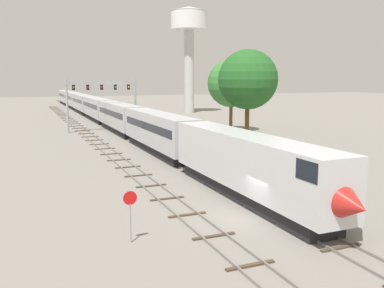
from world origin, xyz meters
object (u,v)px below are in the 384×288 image
Objects in this scene: water_tower at (189,30)px; trackside_tree_left at (248,80)px; trackside_tree_mid at (231,83)px; passenger_train at (96,108)px; signal_gantry at (102,94)px; stop_sign at (130,209)px.

water_tower is 2.17× the size of trackside_tree_left.
trackside_tree_mid is (-8.53, -39.61, -13.22)m from water_tower.
water_tower reaches higher than trackside_tree_mid.
signal_gantry is (-2.25, -19.33, 3.78)m from passenger_train.
trackside_tree_mid is (6.39, 16.38, -0.61)m from trackside_tree_left.
trackside_tree_left is 17.60m from trackside_tree_mid.
trackside_tree_mid is at bearing -23.17° from signal_gantry.
passenger_train is 19.82m from signal_gantry.
trackside_tree_mid reaches higher than signal_gantry.
water_tower is at bearing 65.72° from stop_sign.
trackside_tree_mid is at bearing -102.15° from water_tower.
passenger_train is 46.15m from trackside_tree_left.
trackside_tree_mid is (17.81, -27.91, 5.51)m from passenger_train.
trackside_tree_mid reaches higher than passenger_train.
trackside_tree_left reaches higher than passenger_train.
signal_gantry is 0.97× the size of trackside_tree_left.
water_tower is 59.30m from trackside_tree_left.
passenger_train is 11.85× the size of trackside_tree_left.
water_tower is 90.49m from stop_sign.
passenger_train is 12.25× the size of signal_gantry.
trackside_tree_left is at bearing -75.54° from passenger_train.
water_tower reaches higher than stop_sign.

